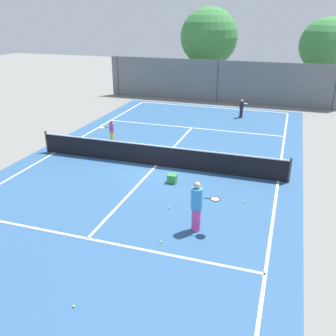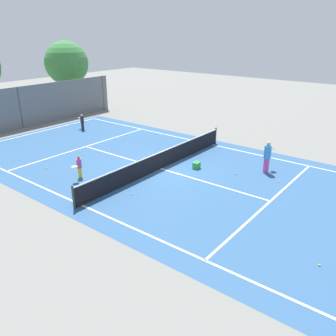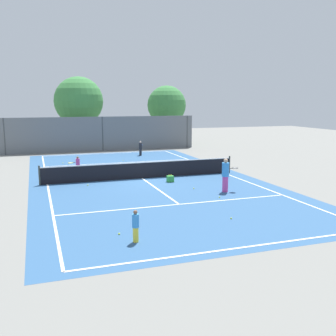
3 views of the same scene
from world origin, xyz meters
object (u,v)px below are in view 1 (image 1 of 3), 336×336
object	(u,v)px
player_2	(111,131)
tennis_ball_5	(124,128)
tennis_ball_8	(169,208)
ball_crate	(172,179)
player_0	(242,108)
tennis_ball_3	(161,242)
tennis_ball_7	(81,164)
tennis_ball_2	(137,118)
tennis_ball_6	(202,124)
tennis_ball_4	(251,165)
tennis_ball_0	(243,202)
player_1	(197,206)
tennis_ball_9	(74,306)

from	to	relation	value
player_2	tennis_ball_5	world-z (taller)	player_2
tennis_ball_8	ball_crate	bearing A→B (deg)	104.80
player_0	tennis_ball_3	size ratio (longest dim) A/B	18.83
tennis_ball_3	tennis_ball_5	distance (m)	12.55
player_0	tennis_ball_7	bearing A→B (deg)	-118.67
tennis_ball_2	tennis_ball_6	size ratio (longest dim) A/B	1.00
player_0	ball_crate	xyz separation A→B (m)	(-1.26, -11.36, -0.47)
tennis_ball_4	tennis_ball_5	world-z (taller)	same
tennis_ball_0	tennis_ball_2	distance (m)	13.02
tennis_ball_0	tennis_ball_6	distance (m)	10.43
tennis_ball_3	tennis_ball_8	size ratio (longest dim) A/B	1.00
player_0	player_2	xyz separation A→B (m)	(-6.09, -7.26, -0.04)
tennis_ball_0	player_1	bearing A→B (deg)	-116.78
tennis_ball_3	tennis_ball_2	bearing A→B (deg)	115.62
tennis_ball_7	tennis_ball_9	world-z (taller)	same
tennis_ball_4	tennis_ball_6	xyz separation A→B (m)	(-3.75, 5.81, 0.00)
tennis_ball_6	tennis_ball_4	bearing A→B (deg)	-57.15
player_0	player_2	bearing A→B (deg)	-129.97
ball_crate	tennis_ball_3	size ratio (longest dim) A/B	6.45
ball_crate	player_1	bearing A→B (deg)	-60.19
player_2	tennis_ball_3	size ratio (longest dim) A/B	17.69
tennis_ball_5	tennis_ball_4	bearing A→B (deg)	-23.76
tennis_ball_4	tennis_ball_0	bearing A→B (deg)	-87.64
tennis_ball_9	tennis_ball_2	bearing A→B (deg)	107.71
tennis_ball_4	tennis_ball_9	distance (m)	11.00
ball_crate	tennis_ball_8	world-z (taller)	ball_crate
player_2	tennis_ball_0	bearing A→B (deg)	-32.16
player_2	tennis_ball_0	world-z (taller)	player_2
player_0	player_2	size ratio (longest dim) A/B	1.06
tennis_ball_9	player_0	bearing A→B (deg)	85.91
tennis_ball_0	tennis_ball_3	world-z (taller)	same
tennis_ball_4	tennis_ball_9	bearing A→B (deg)	-105.89
player_2	tennis_ball_9	xyz separation A→B (m)	(4.73, -11.70, -0.58)
tennis_ball_5	tennis_ball_3	bearing A→B (deg)	-60.30
player_0	tennis_ball_6	distance (m)	3.37
tennis_ball_0	tennis_ball_8	distance (m)	2.82
ball_crate	tennis_ball_7	bearing A→B (deg)	173.60
tennis_ball_3	tennis_ball_7	size ratio (longest dim) A/B	1.00
tennis_ball_2	player_0	bearing A→B (deg)	19.42
tennis_ball_0	tennis_ball_6	size ratio (longest dim) A/B	1.00
tennis_ball_4	tennis_ball_6	world-z (taller)	same
player_1	tennis_ball_0	size ratio (longest dim) A/B	26.36
tennis_ball_4	tennis_ball_5	size ratio (longest dim) A/B	1.00
ball_crate	tennis_ball_6	bearing A→B (deg)	95.42
ball_crate	tennis_ball_9	bearing A→B (deg)	-90.70
player_1	tennis_ball_8	size ratio (longest dim) A/B	26.36
tennis_ball_5	tennis_ball_7	bearing A→B (deg)	-84.84
ball_crate	tennis_ball_4	xyz separation A→B (m)	(2.92, 2.98, -0.15)
tennis_ball_3	player_2	bearing A→B (deg)	124.66
player_1	tennis_ball_6	size ratio (longest dim) A/B	26.36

